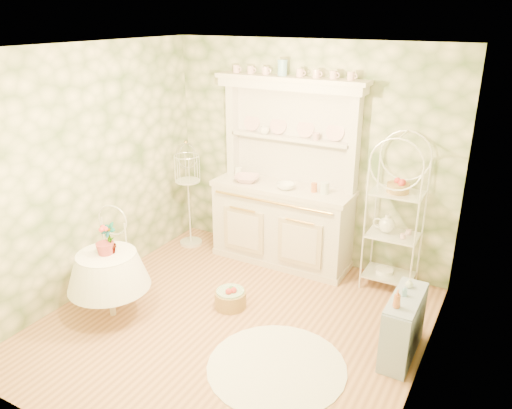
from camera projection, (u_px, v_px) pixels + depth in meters
The scene contains 22 objects.
floor at pixel (232, 325), 5.07m from camera, with size 3.60×3.60×0.00m, color tan.
ceiling at pixel (226, 48), 4.10m from camera, with size 3.60×3.60×0.00m, color white.
wall_left at pixel (89, 173), 5.40m from camera, with size 3.60×3.60×0.00m, color beige.
wall_right at pixel (432, 243), 3.77m from camera, with size 3.60×3.60×0.00m, color beige.
wall_back at pixel (308, 155), 6.05m from camera, with size 3.60×3.60×0.00m, color beige.
wall_front at pixel (78, 291), 3.12m from camera, with size 3.60×3.60×0.00m, color beige.
kitchen_dresser at pixel (283, 175), 5.99m from camera, with size 1.87×0.61×2.29m, color silver.
bakers_rack at pixel (396, 210), 5.46m from camera, with size 0.59×0.42×1.91m, color white.
side_shelf at pixel (403, 329), 4.55m from camera, with size 0.24×0.65×0.56m, color #97A6C2.
round_table at pixel (110, 284), 5.12m from camera, with size 0.67×0.67×0.74m, color white.
cafe_chair at pixel (105, 260), 5.47m from camera, with size 0.40×0.40×0.88m, color white.
birdcage_stand at pixel (189, 198), 6.61m from camera, with size 0.32×0.32×1.35m, color white.
floor_basket at pixel (230, 299), 5.36m from camera, with size 0.30×0.30×0.19m, color #AD884E.
lace_rug at pixel (277, 367), 4.47m from camera, with size 1.26×1.26×0.01m, color white.
bowl_floral at pixel (247, 181), 6.18m from camera, with size 0.31×0.31×0.08m, color white.
bowl_white at pixel (286, 188), 5.93m from camera, with size 0.22×0.22×0.07m, color white.
cup_left at pixel (265, 132), 6.08m from camera, with size 0.12×0.12×0.09m, color white.
cup_right at pixel (316, 138), 5.80m from camera, with size 0.09×0.09×0.09m, color white.
potted_geranium at pixel (110, 241), 4.97m from camera, with size 0.17×0.12×0.32m, color #3F7238.
bottle_amber at pixel (397, 301), 4.25m from camera, with size 0.07×0.07×0.17m, color #BB6838.
bottle_blue at pixel (404, 292), 4.43m from camera, with size 0.04×0.04×0.10m, color #75A9C5.
bottle_glass at pixel (409, 284), 4.57m from camera, with size 0.07×0.07×0.09m, color silver.
Camera 1 is at (2.29, -3.63, 2.99)m, focal length 35.00 mm.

